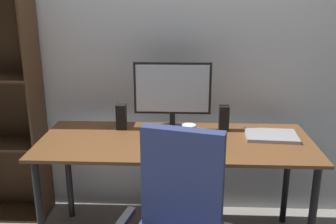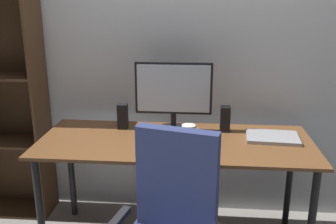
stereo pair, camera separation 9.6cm
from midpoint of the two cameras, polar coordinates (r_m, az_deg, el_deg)
name	(u,v)px [view 1 (the left image)]	position (r m, az deg, el deg)	size (l,w,h in m)	color
back_wall	(178,40)	(2.73, 0.47, 10.78)	(6.40, 0.10, 2.60)	silver
desk	(175,152)	(2.40, -0.03, -6.06)	(1.70, 0.68, 0.74)	brown
monitor	(172,92)	(2.48, -0.44, 3.00)	(0.50, 0.20, 0.45)	black
keyboard	(168,148)	(2.22, -1.20, -5.49)	(0.29, 0.11, 0.02)	silver
mouse	(205,149)	(2.20, 4.33, -5.52)	(0.06, 0.10, 0.03)	black
coffee_mug	(189,133)	(2.34, 2.00, -3.15)	(0.10, 0.08, 0.11)	white
laptop	(271,136)	(2.48, 14.18, -3.47)	(0.32, 0.23, 0.02)	#99999E
speaker_left	(121,117)	(2.56, -8.08, -0.72)	(0.06, 0.07, 0.17)	black
speaker_right	(224,118)	(2.52, 7.32, -0.94)	(0.06, 0.07, 0.17)	black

